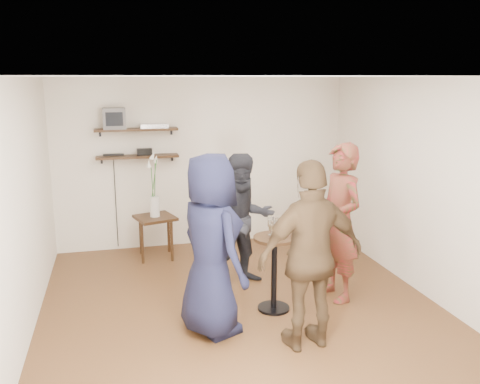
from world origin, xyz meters
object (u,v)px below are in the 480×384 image
radio (144,152)px  side_table (155,223)px  crt_monitor (114,118)px  drinks_table (274,263)px  dvd_deck (154,126)px  person_brown (311,256)px  person_plaid (340,223)px  person_dark (244,220)px  person_navy (211,245)px

radio → side_table: 1.08m
crt_monitor → drinks_table: size_ratio=0.37×
dvd_deck → person_brown: dvd_deck is taller
crt_monitor → person_plaid: (2.49, -2.33, -1.08)m
person_plaid → drinks_table: bearing=-90.0°
person_dark → person_navy: 1.33m
dvd_deck → person_plaid: (1.92, -2.33, -0.96)m
radio → drinks_table: bearing=-63.2°
dvd_deck → person_brown: bearing=-70.3°
dvd_deck → radio: (-0.16, 0.00, -0.38)m
person_navy → person_brown: size_ratio=1.01×
crt_monitor → side_table: size_ratio=0.50×
person_navy → dvd_deck: bearing=-16.4°
person_plaid → person_brown: (-0.74, -0.97, -0.01)m
dvd_deck → crt_monitor: bearing=180.0°
radio → person_dark: 2.08m
drinks_table → person_plaid: size_ratio=0.46×
radio → crt_monitor: bearing=180.0°
crt_monitor → drinks_table: bearing=-56.1°
person_plaid → person_brown: bearing=-46.3°
dvd_deck → drinks_table: bearing=-66.2°
side_table → person_dark: person_dark is taller
dvd_deck → drinks_table: (1.09, -2.46, -1.34)m
person_brown → person_navy: bearing=-36.8°
person_navy → drinks_table: bearing=-90.0°
side_table → radio: bearing=102.9°
dvd_deck → side_table: 1.43m
person_navy → crt_monitor: bearing=-5.3°
side_table → person_brown: size_ratio=0.35×
dvd_deck → person_navy: 2.96m
person_plaid → person_dark: bearing=-134.9°
side_table → person_plaid: person_plaid is taller
person_brown → crt_monitor: bearing=-68.5°
dvd_deck → side_table: size_ratio=0.62×
side_table → person_brown: 3.19m
radio → person_plaid: person_plaid is taller
radio → drinks_table: radio is taller
drinks_table → person_navy: 0.93m
drinks_table → person_brown: 0.93m
side_table → person_dark: 1.63m
crt_monitor → dvd_deck: size_ratio=0.80×
side_table → drinks_table: bearing=-60.8°
radio → person_dark: person_dark is taller
crt_monitor → person_navy: 3.11m
side_table → person_dark: size_ratio=0.38×
side_table → person_navy: (0.37, -2.39, 0.42)m
drinks_table → person_plaid: person_plaid is taller
side_table → person_plaid: (1.99, -1.93, 0.41)m
radio → person_plaid: bearing=-48.3°
side_table → dvd_deck: bearing=80.7°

